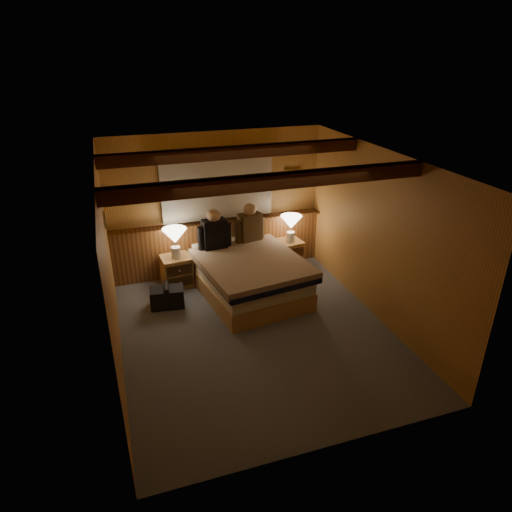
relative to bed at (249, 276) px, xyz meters
name	(u,v)px	position (x,y,z in m)	size (l,w,h in m)	color
floor	(256,332)	(-0.23, -1.04, -0.33)	(4.20, 4.20, 0.00)	#515760
ceiling	(256,160)	(-0.23, -1.04, 2.07)	(4.20, 4.20, 0.00)	gold
wall_back	(217,204)	(-0.23, 1.06, 0.87)	(3.60, 3.60, 0.00)	#CA8848
wall_left	(110,274)	(-2.03, -1.04, 0.87)	(4.20, 4.20, 0.00)	#CA8848
wall_right	(379,237)	(1.57, -1.04, 0.87)	(4.20, 4.20, 0.00)	#CA8848
wall_front	(331,349)	(-0.23, -3.14, 0.87)	(3.60, 3.60, 0.00)	#CA8848
wainscot	(219,245)	(-0.23, 0.99, 0.15)	(3.60, 0.23, 0.94)	brown
curtain_window	(217,186)	(-0.23, 0.99, 1.19)	(2.18, 0.09, 1.11)	#4A2912
ceiling_beams	(252,165)	(-0.23, -0.89, 1.98)	(3.60, 1.65, 0.16)	#4A2912
coat_rail	(107,196)	(-1.95, 0.53, 1.33)	(0.05, 0.55, 0.24)	silver
framed_print	(293,177)	(1.12, 1.03, 1.22)	(0.30, 0.04, 0.25)	tan
bed	(249,276)	(0.00, 0.00, 0.00)	(1.69, 2.06, 0.64)	tan
nightstand_left	(177,271)	(-1.03, 0.68, -0.08)	(0.50, 0.46, 0.51)	tan
nightstand_right	(288,254)	(0.94, 0.72, -0.08)	(0.50, 0.46, 0.51)	tan
lamp_left	(175,238)	(-1.03, 0.64, 0.52)	(0.38, 0.38, 0.50)	silver
lamp_right	(291,224)	(0.97, 0.68, 0.51)	(0.36, 0.36, 0.48)	silver
person_left	(214,232)	(-0.41, 0.56, 0.58)	(0.56, 0.25, 0.68)	black
person_right	(250,225)	(0.23, 0.68, 0.57)	(0.54, 0.29, 0.66)	#49361D
duffel_bag	(167,297)	(-1.29, 0.05, -0.18)	(0.53, 0.36, 0.36)	black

